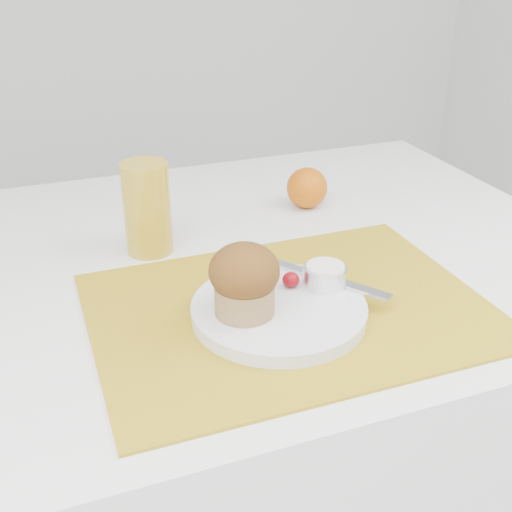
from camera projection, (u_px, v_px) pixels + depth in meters
name	position (u px, v px, depth m)	size (l,w,h in m)	color
table	(208.00, 449.00, 1.12)	(1.20, 0.80, 0.75)	white
placemat	(289.00, 309.00, 0.82)	(0.50, 0.36, 0.00)	#AF8E18
plate	(279.00, 310.00, 0.79)	(0.22, 0.22, 0.02)	silver
ramekin	(325.00, 276.00, 0.83)	(0.06, 0.06, 0.02)	silver
cream	(325.00, 267.00, 0.82)	(0.05, 0.05, 0.01)	white
raspberry_near	(269.00, 273.00, 0.84)	(0.02, 0.02, 0.02)	#5F0211
raspberry_far	(291.00, 280.00, 0.82)	(0.02, 0.02, 0.02)	#5B0208
butter_knife	(322.00, 277.00, 0.85)	(0.20, 0.02, 0.00)	#B9BBC2
orange	(307.00, 188.00, 1.10)	(0.07, 0.07, 0.07)	#C55906
juice_glass	(147.00, 208.00, 0.94)	(0.07, 0.07, 0.14)	gold
muffin	(244.00, 279.00, 0.75)	(0.08, 0.08, 0.09)	#9F7D4D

